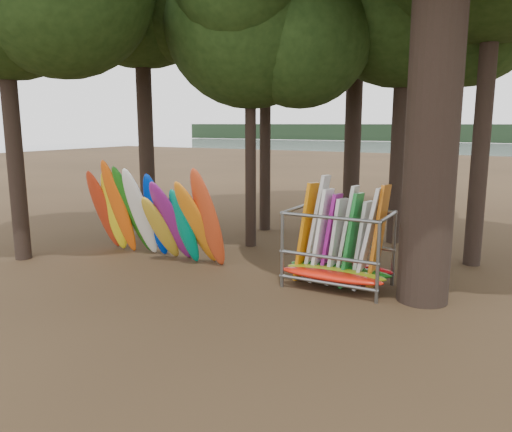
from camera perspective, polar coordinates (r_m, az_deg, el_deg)
The scene contains 6 objects.
ground at distance 13.89m, azimuth -1.03°, elevation -6.88°, with size 120.00×120.00×0.00m, color #47331E.
lake at distance 71.94m, azimuth 23.51°, elevation 6.36°, with size 160.00×160.00×0.00m, color gray.
far_shore at distance 121.71m, azimuth 25.86°, elevation 8.48°, with size 160.00×4.00×4.00m, color black.
oak_5 at distance 17.08m, azimuth -0.66°, elevation 21.44°, with size 6.41×6.41×10.19m.
kayak_row at distance 15.57m, azimuth -11.68°, elevation -0.06°, with size 5.11×2.01×3.21m.
storage_rack at distance 13.00m, azimuth 9.40°, elevation -3.90°, with size 2.76×1.55×2.86m.
Camera 1 is at (6.57, -11.51, 4.16)m, focal length 35.00 mm.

